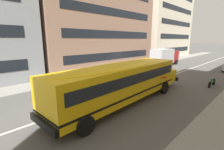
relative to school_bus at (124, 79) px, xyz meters
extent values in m
plane|color=#54514F|center=(-4.03, 1.47, -1.68)|extent=(400.00, 400.00, 0.00)
cube|color=gray|center=(-4.03, 8.92, -1.68)|extent=(120.00, 3.00, 0.01)
cube|color=silver|center=(-4.03, 1.47, -1.68)|extent=(110.00, 0.16, 0.01)
cube|color=yellow|center=(-0.25, -0.01, -0.11)|extent=(10.90, 2.80, 2.17)
cube|color=yellow|center=(5.95, 0.19, -0.65)|extent=(1.64, 2.12, 1.08)
cube|color=black|center=(6.74, 0.21, -1.02)|extent=(0.27, 2.47, 0.35)
cube|color=black|center=(-5.74, -0.18, -1.02)|extent=(0.27, 2.47, 0.35)
cube|color=black|center=(-0.25, -0.01, 0.28)|extent=(10.26, 2.82, 0.63)
cube|color=black|center=(-0.25, -0.01, -0.75)|extent=(10.92, 2.83, 0.12)
ellipsoid|color=yellow|center=(-0.25, -0.01, 0.97)|extent=(10.46, 2.59, 0.35)
cylinder|color=red|center=(3.26, -1.31, -0.22)|extent=(0.45, 0.45, 0.03)
cylinder|color=black|center=(3.83, 1.35, -1.19)|extent=(0.99, 0.31, 0.98)
cylinder|color=black|center=(3.91, -1.11, -1.19)|extent=(0.99, 0.31, 0.98)
cylinder|color=black|center=(-4.40, 1.09, -1.19)|extent=(0.99, 0.31, 0.98)
cylinder|color=black|center=(-4.32, -1.37, -1.19)|extent=(0.99, 0.31, 0.98)
cylinder|color=black|center=(17.80, -2.65, -1.38)|extent=(0.60, 0.18, 0.60)
cube|color=maroon|center=(20.31, 6.04, -0.26)|extent=(1.89, 2.27, 2.00)
cube|color=black|center=(21.23, 6.00, 0.04)|extent=(0.12, 1.85, 0.70)
cube|color=#B7B7BC|center=(17.32, 6.17, -0.06)|extent=(4.29, 2.38, 2.40)
cylinder|color=black|center=(20.36, 7.14, -1.26)|extent=(0.85, 0.30, 0.84)
cylinder|color=black|center=(20.27, 4.94, -1.26)|extent=(0.85, 0.30, 0.84)
cylinder|color=black|center=(16.79, 7.29, -1.26)|extent=(0.85, 0.30, 0.84)
cylinder|color=black|center=(16.70, 5.10, -1.26)|extent=(0.85, 0.30, 0.84)
cylinder|color=black|center=(8.27, -3.37, -1.38)|extent=(0.60, 0.10, 0.60)
cylinder|color=black|center=(9.67, -3.40, -1.38)|extent=(0.60, 0.13, 0.60)
cube|color=#1E662D|center=(8.97, -3.39, -1.18)|extent=(1.10, 0.18, 0.24)
ellipsoid|color=#1E662D|center=(8.79, -3.38, -1.02)|extent=(0.40, 0.23, 0.22)
cube|color=black|center=(9.19, -3.39, -1.06)|extent=(0.52, 0.21, 0.12)
cylinder|color=silver|center=(8.42, -3.38, -0.76)|extent=(0.04, 0.56, 0.03)
cylinder|color=silver|center=(8.39, -3.37, -1.13)|extent=(0.29, 0.06, 0.67)
cube|color=#93705B|center=(10.02, 17.15, 4.72)|extent=(21.03, 13.46, 12.80)
cube|color=black|center=(10.02, 10.40, 0.24)|extent=(17.67, 0.04, 1.10)
cube|color=black|center=(10.02, 10.40, 3.44)|extent=(17.67, 0.04, 1.10)
cube|color=black|center=(10.02, 10.40, 6.64)|extent=(17.67, 0.04, 1.10)
cube|color=beige|center=(32.40, 15.61, 7.92)|extent=(19.33, 10.37, 19.20)
cube|color=black|center=(32.40, 10.40, 0.24)|extent=(16.23, 0.04, 1.10)
cube|color=black|center=(32.40, 10.40, 3.44)|extent=(16.23, 0.04, 1.10)
cube|color=black|center=(32.40, 10.40, 6.64)|extent=(16.23, 0.04, 1.10)
cube|color=black|center=(32.40, 10.40, 9.84)|extent=(16.23, 0.04, 1.10)
camera|label=1|loc=(-8.26, -6.98, 2.67)|focal=25.81mm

